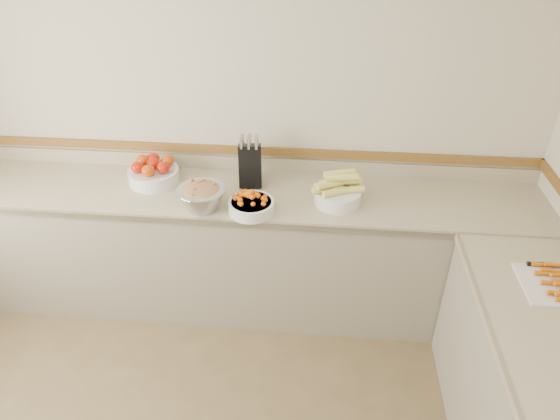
# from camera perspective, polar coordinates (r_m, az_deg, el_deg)

# --- Properties ---
(back_wall) EXTENTS (4.00, 0.00, 4.00)m
(back_wall) POSITION_cam_1_polar(r_m,az_deg,el_deg) (3.32, -5.04, 10.80)
(back_wall) COLOR beige
(back_wall) RESTS_ON ground_plane
(counter_back) EXTENTS (4.00, 0.65, 1.08)m
(counter_back) POSITION_cam_1_polar(r_m,az_deg,el_deg) (3.47, -5.27, -4.35)
(counter_back) COLOR tan
(counter_back) RESTS_ON ground_plane
(knife_block) EXTENTS (0.17, 0.20, 0.36)m
(knife_block) POSITION_cam_1_polar(r_m,az_deg,el_deg) (3.23, -3.44, 5.21)
(knife_block) COLOR black
(knife_block) RESTS_ON counter_back
(tomato_bowl) EXTENTS (0.33, 0.33, 0.16)m
(tomato_bowl) POSITION_cam_1_polar(r_m,az_deg,el_deg) (3.40, -14.27, 4.23)
(tomato_bowl) COLOR silver
(tomato_bowl) RESTS_ON counter_back
(cherry_tomato_bowl) EXTENTS (0.28, 0.28, 0.15)m
(cherry_tomato_bowl) POSITION_cam_1_polar(r_m,az_deg,el_deg) (2.99, -3.30, 0.66)
(cherry_tomato_bowl) COLOR silver
(cherry_tomato_bowl) RESTS_ON counter_back
(corn_bowl) EXTENTS (0.32, 0.29, 0.21)m
(corn_bowl) POSITION_cam_1_polar(r_m,az_deg,el_deg) (3.08, 6.60, 2.04)
(corn_bowl) COLOR silver
(corn_bowl) RESTS_ON counter_back
(rhubarb_bowl) EXTENTS (0.30, 0.30, 0.17)m
(rhubarb_bowl) POSITION_cam_1_polar(r_m,az_deg,el_deg) (3.04, -8.92, 1.59)
(rhubarb_bowl) COLOR #B2B2BA
(rhubarb_bowl) RESTS_ON counter_back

